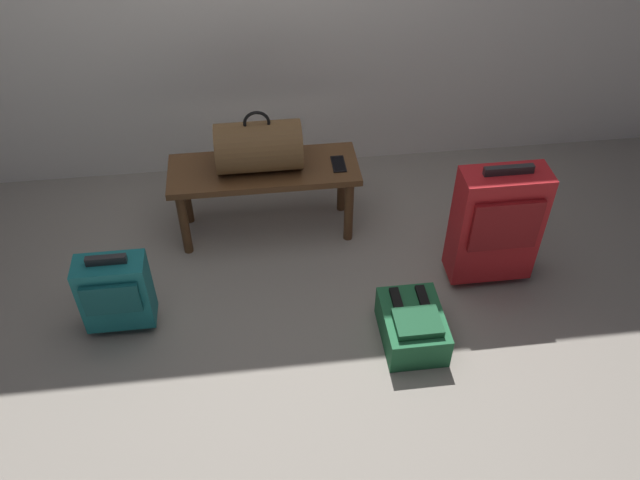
{
  "coord_description": "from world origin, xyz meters",
  "views": [
    {
      "loc": [
        -0.11,
        -1.89,
        2.44
      ],
      "look_at": [
        0.19,
        0.51,
        0.25
      ],
      "focal_mm": 36.65,
      "sensor_mm": 36.0,
      "label": 1
    }
  ],
  "objects_px": {
    "bench": "(264,178)",
    "backpack_green": "(412,326)",
    "suitcase_upright_red": "(496,224)",
    "suitcase_small_teal": "(115,292)",
    "duffel_bag_brown": "(259,146)",
    "cell_phone": "(338,164)"
  },
  "relations": [
    {
      "from": "suitcase_upright_red",
      "to": "suitcase_small_teal",
      "type": "xyz_separation_m",
      "value": [
        -1.84,
        -0.11,
        -0.12
      ]
    },
    {
      "from": "suitcase_small_teal",
      "to": "duffel_bag_brown",
      "type": "bearing_deg",
      "value": 41.59
    },
    {
      "from": "suitcase_small_teal",
      "to": "cell_phone",
      "type": "bearing_deg",
      "value": 28.41
    },
    {
      "from": "duffel_bag_brown",
      "to": "backpack_green",
      "type": "distance_m",
      "value": 1.19
    },
    {
      "from": "bench",
      "to": "suitcase_upright_red",
      "type": "bearing_deg",
      "value": -25.27
    },
    {
      "from": "duffel_bag_brown",
      "to": "backpack_green",
      "type": "height_order",
      "value": "duffel_bag_brown"
    },
    {
      "from": "suitcase_upright_red",
      "to": "backpack_green",
      "type": "bearing_deg",
      "value": -142.83
    },
    {
      "from": "duffel_bag_brown",
      "to": "suitcase_small_teal",
      "type": "relative_size",
      "value": 0.96
    },
    {
      "from": "duffel_bag_brown",
      "to": "suitcase_small_teal",
      "type": "height_order",
      "value": "duffel_bag_brown"
    },
    {
      "from": "suitcase_upright_red",
      "to": "suitcase_small_teal",
      "type": "distance_m",
      "value": 1.84
    },
    {
      "from": "duffel_bag_brown",
      "to": "cell_phone",
      "type": "height_order",
      "value": "duffel_bag_brown"
    },
    {
      "from": "cell_phone",
      "to": "duffel_bag_brown",
      "type": "bearing_deg",
      "value": 176.52
    },
    {
      "from": "duffel_bag_brown",
      "to": "suitcase_small_teal",
      "type": "bearing_deg",
      "value": -138.41
    },
    {
      "from": "bench",
      "to": "backpack_green",
      "type": "relative_size",
      "value": 2.63
    },
    {
      "from": "backpack_green",
      "to": "suitcase_small_teal",
      "type": "bearing_deg",
      "value": 169.72
    },
    {
      "from": "bench",
      "to": "backpack_green",
      "type": "xyz_separation_m",
      "value": [
        0.63,
        -0.88,
        -0.27
      ]
    },
    {
      "from": "cell_phone",
      "to": "backpack_green",
      "type": "relative_size",
      "value": 0.38
    },
    {
      "from": "duffel_bag_brown",
      "to": "suitcase_upright_red",
      "type": "relative_size",
      "value": 0.62
    },
    {
      "from": "suitcase_upright_red",
      "to": "backpack_green",
      "type": "height_order",
      "value": "suitcase_upright_red"
    },
    {
      "from": "bench",
      "to": "duffel_bag_brown",
      "type": "relative_size",
      "value": 2.27
    },
    {
      "from": "duffel_bag_brown",
      "to": "suitcase_small_teal",
      "type": "xyz_separation_m",
      "value": [
        -0.72,
        -0.63,
        -0.32
      ]
    },
    {
      "from": "bench",
      "to": "suitcase_upright_red",
      "type": "relative_size",
      "value": 1.42
    }
  ]
}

